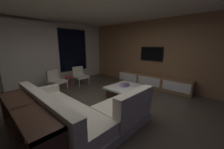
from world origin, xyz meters
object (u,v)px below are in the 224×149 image
at_px(sectional_couch, 78,113).
at_px(media_console, 152,81).
at_px(coffee_table, 127,92).
at_px(mounted_tv, 151,54).
at_px(accent_chair_near_window, 80,75).
at_px(console_table_behind_couch, 27,123).
at_px(side_stool, 68,78).
at_px(accent_chair_by_curtain, 56,79).
at_px(book_stack_on_coffee_table, 125,85).

distance_m(sectional_couch, media_console, 3.58).
relative_size(coffee_table, mounted_tv, 1.19).
bearing_deg(sectional_couch, mounted_tv, 4.85).
xyz_separation_m(accent_chair_near_window, console_table_behind_couch, (-2.66, -2.48, -0.01)).
distance_m(coffee_table, side_stool, 2.56).
distance_m(coffee_table, mounted_tv, 2.11).
xyz_separation_m(coffee_table, accent_chair_by_curtain, (-1.33, 2.40, 0.25)).
xyz_separation_m(media_console, mounted_tv, (0.18, 0.20, 1.10)).
bearing_deg(accent_chair_near_window, coffee_table, -83.95).
xyz_separation_m(side_stool, mounted_tv, (2.55, -2.31, 0.98)).
height_order(accent_chair_near_window, mounted_tv, mounted_tv).
bearing_deg(sectional_couch, media_console, 1.93).
distance_m(side_stool, console_table_behind_couch, 3.28).
relative_size(accent_chair_near_window, accent_chair_by_curtain, 1.00).
bearing_deg(mounted_tv, accent_chair_by_curtain, 143.46).
height_order(accent_chair_near_window, console_table_behind_couch, accent_chair_near_window).
bearing_deg(accent_chair_near_window, side_stool, 178.48).
bearing_deg(media_console, mounted_tv, 47.63).
height_order(sectional_couch, accent_chair_near_window, sectional_couch).
height_order(accent_chair_near_window, side_stool, accent_chair_near_window).
xyz_separation_m(coffee_table, accent_chair_near_window, (-0.26, 2.41, 0.25)).
relative_size(book_stack_on_coffee_table, side_stool, 0.65).
xyz_separation_m(accent_chair_by_curtain, console_table_behind_couch, (-1.59, -2.47, -0.01)).
bearing_deg(accent_chair_near_window, console_table_behind_couch, -136.99).
distance_m(accent_chair_by_curtain, media_console, 3.82).
xyz_separation_m(accent_chair_near_window, accent_chair_by_curtain, (-1.07, -0.01, 0.00)).
distance_m(book_stack_on_coffee_table, accent_chair_near_window, 2.32).
bearing_deg(book_stack_on_coffee_table, media_console, -6.63).
xyz_separation_m(sectional_couch, coffee_table, (2.01, 0.20, -0.10)).
bearing_deg(accent_chair_by_curtain, mounted_tv, -36.54).
bearing_deg(accent_chair_near_window, mounted_tv, -48.81).
bearing_deg(console_table_behind_couch, sectional_couch, -8.16).
height_order(sectional_couch, side_stool, sectional_couch).
bearing_deg(media_console, accent_chair_near_window, 126.24).
distance_m(accent_chair_near_window, side_stool, 0.55).
distance_m(sectional_couch, accent_chair_near_window, 3.15).
bearing_deg(accent_chair_near_window, book_stack_on_coffee_table, -84.37).
bearing_deg(media_console, side_stool, 133.37).
relative_size(sectional_couch, accent_chair_near_window, 3.21).
distance_m(side_stool, mounted_tv, 3.58).
bearing_deg(book_stack_on_coffee_table, accent_chair_by_curtain, 119.52).
bearing_deg(accent_chair_by_curtain, coffee_table, -61.03).
xyz_separation_m(coffee_table, console_table_behind_couch, (-2.92, -0.07, 0.23)).
height_order(book_stack_on_coffee_table, mounted_tv, mounted_tv).
bearing_deg(side_stool, accent_chair_near_window, -1.52).
distance_m(book_stack_on_coffee_table, accent_chair_by_curtain, 2.64).
distance_m(accent_chair_near_window, media_console, 3.10).
distance_m(coffee_table, accent_chair_by_curtain, 2.75).
xyz_separation_m(book_stack_on_coffee_table, side_stool, (-0.77, 2.32, -0.04)).
distance_m(coffee_table, accent_chair_near_window, 2.44).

